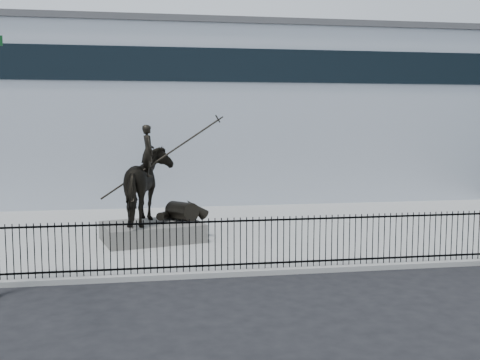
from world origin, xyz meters
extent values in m
plane|color=black|center=(0.00, 0.00, 0.00)|extent=(120.00, 120.00, 0.00)
cube|color=#9B9A98|center=(0.00, 7.00, 0.07)|extent=(30.00, 12.00, 0.15)
cube|color=#AFB5BE|center=(0.00, 20.00, 4.50)|extent=(44.00, 14.00, 9.00)
cube|color=black|center=(0.00, 1.25, 0.30)|extent=(22.00, 0.05, 0.05)
cube|color=black|center=(0.00, 1.25, 1.55)|extent=(22.00, 0.05, 0.05)
cube|color=black|center=(0.00, 1.25, 0.90)|extent=(22.00, 0.03, 1.50)
cube|color=#5B5753|center=(-2.99, 5.55, 0.46)|extent=(3.78, 3.01, 0.63)
imported|color=black|center=(-2.99, 5.55, 2.10)|extent=(2.81, 3.09, 2.66)
imported|color=black|center=(-3.09, 5.53, 3.32)|extent=(0.57, 0.74, 1.80)
cylinder|color=black|center=(-2.63, 5.64, 3.05)|extent=(4.17, 1.06, 2.70)
camera|label=1|loc=(-3.14, -14.13, 4.38)|focal=42.00mm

